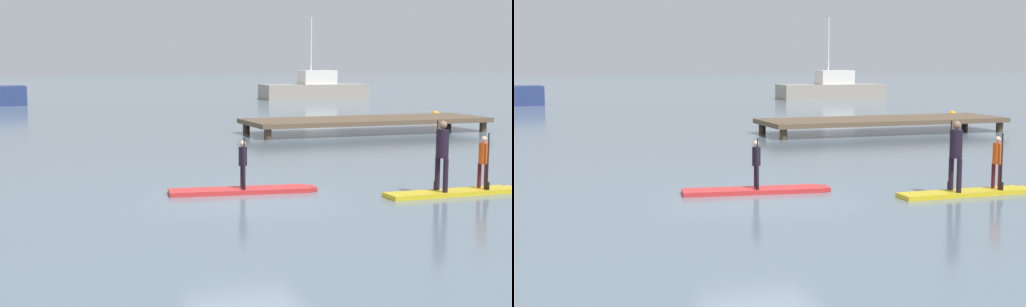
# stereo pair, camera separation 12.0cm
# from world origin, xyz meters

# --- Properties ---
(ground_plane) EXTENTS (240.00, 240.00, 0.00)m
(ground_plane) POSITION_xyz_m (0.00, 0.00, 0.00)
(ground_plane) COLOR slate
(paddleboard_near) EXTENTS (3.35, 1.06, 0.10)m
(paddleboard_near) POSITION_xyz_m (0.15, 0.76, 0.05)
(paddleboard_near) COLOR red
(paddleboard_near) RESTS_ON ground
(paddler_child_solo) EXTENTS (0.21, 0.38, 1.15)m
(paddler_child_solo) POSITION_xyz_m (0.15, 0.75, 0.70)
(paddler_child_solo) COLOR black
(paddler_child_solo) RESTS_ON paddleboard_near
(paddleboard_far) EXTENTS (3.19, 0.59, 0.10)m
(paddleboard_far) POSITION_xyz_m (4.41, -1.00, 0.05)
(paddleboard_far) COLOR gold
(paddleboard_far) RESTS_ON ground
(paddler_adult) EXTENTS (0.27, 0.49, 1.54)m
(paddler_adult) POSITION_xyz_m (4.11, -1.00, 0.98)
(paddler_adult) COLOR black
(paddler_adult) RESTS_ON paddleboard_far
(paddler_child_front) EXTENTS (0.21, 0.41, 1.26)m
(paddler_child_front) POSITION_xyz_m (5.17, -1.02, 0.76)
(paddler_child_front) COLOR #4C1419
(paddler_child_front) RESTS_ON paddleboard_far
(fishing_boat_green_midground) EXTENTS (8.05, 2.45, 6.02)m
(fishing_boat_green_midground) POSITION_xyz_m (17.62, 36.95, 0.73)
(fishing_boat_green_midground) COLOR #9E9384
(fishing_boat_green_midground) RESTS_ON ground
(floating_dock) EXTENTS (10.00, 3.11, 0.58)m
(floating_dock) POSITION_xyz_m (9.17, 12.28, 0.49)
(floating_dock) COLOR brown
(floating_dock) RESTS_ON ground
(mooring_buoy_mid) EXTENTS (0.39, 0.39, 0.39)m
(mooring_buoy_mid) POSITION_xyz_m (15.84, 17.66, 0.20)
(mooring_buoy_mid) COLOR orange
(mooring_buoy_mid) RESTS_ON ground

